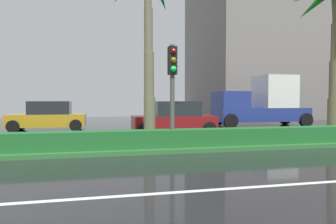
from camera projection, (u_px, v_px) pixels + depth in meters
ground_plane at (28, 147)px, 11.67m from camera, size 90.00×42.00×0.10m
median_strip at (21, 148)px, 10.69m from camera, size 85.50×4.00×0.15m
median_hedge at (9, 143)px, 9.31m from camera, size 76.50×0.70×0.60m
palm_tree_centre at (336, 10)px, 13.70m from camera, size 4.16×4.00×7.37m
traffic_signal_median_right at (172, 77)px, 10.39m from camera, size 0.28×0.43×3.54m
car_in_traffic_second at (48, 116)px, 17.66m from camera, size 4.30×2.02×1.72m
car_in_traffic_third at (175, 118)px, 15.74m from camera, size 4.30×2.02×1.72m
box_truck_lead at (261, 104)px, 20.58m from camera, size 6.40×2.64×3.46m
building_far_right at (283, 48)px, 33.33m from camera, size 19.09×12.64×15.09m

